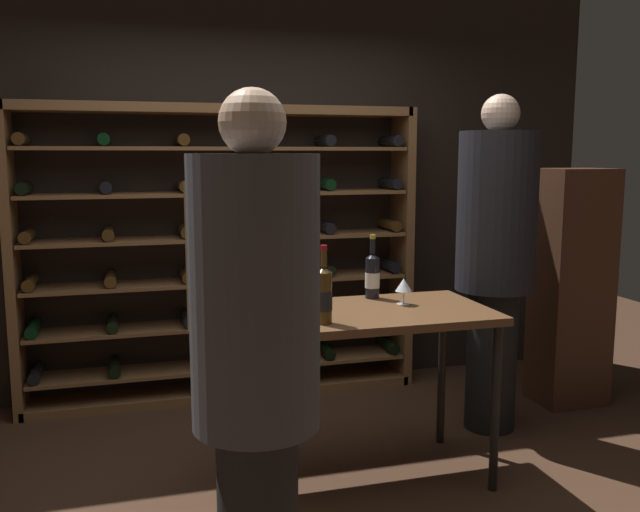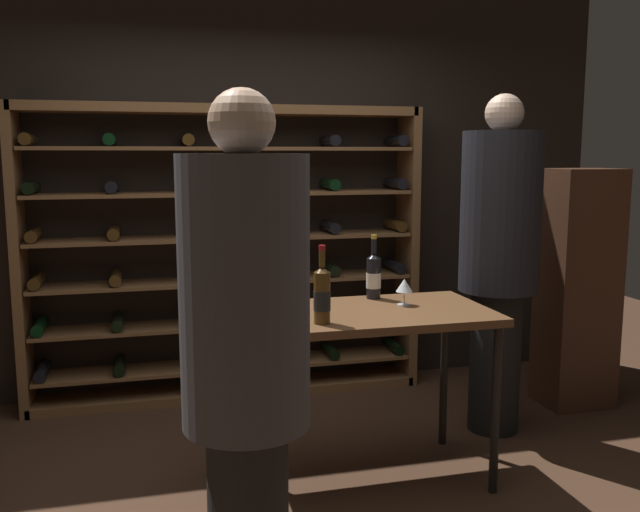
% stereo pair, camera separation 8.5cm
% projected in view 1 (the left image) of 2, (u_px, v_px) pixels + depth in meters
% --- Properties ---
extents(ground_plane, '(9.52, 9.52, 0.00)m').
position_uv_depth(ground_plane, '(303.00, 498.00, 3.33)').
color(ground_plane, '#472D1E').
extents(back_wall, '(5.30, 0.10, 2.99)m').
position_uv_depth(back_wall, '(239.00, 177.00, 4.78)').
color(back_wall, black).
rests_on(back_wall, ground).
extents(wine_rack, '(2.67, 0.32, 1.97)m').
position_uv_depth(wine_rack, '(221.00, 255.00, 4.61)').
color(wine_rack, brown).
rests_on(wine_rack, ground).
extents(tasting_table, '(1.35, 0.69, 0.89)m').
position_uv_depth(tasting_table, '(356.00, 328.00, 3.41)').
color(tasting_table, brown).
rests_on(tasting_table, ground).
extents(person_bystander_dark_jacket, '(0.46, 0.46, 2.00)m').
position_uv_depth(person_bystander_dark_jacket, '(495.00, 249.00, 4.04)').
color(person_bystander_dark_jacket, black).
rests_on(person_bystander_dark_jacket, ground).
extents(person_guest_plum_blouse, '(0.41, 0.41, 1.86)m').
position_uv_depth(person_guest_plum_blouse, '(256.00, 355.00, 2.17)').
color(person_guest_plum_blouse, '#242424').
rests_on(person_guest_plum_blouse, ground).
extents(display_cabinet, '(0.44, 0.36, 1.56)m').
position_uv_depth(display_cabinet, '(571.00, 287.00, 4.54)').
color(display_cabinet, '#4C2D1E').
rests_on(display_cabinet, ground).
extents(wine_bottle_gold_foil, '(0.08, 0.08, 0.36)m').
position_uv_depth(wine_bottle_gold_foil, '(241.00, 290.00, 3.25)').
color(wine_bottle_gold_foil, black).
rests_on(wine_bottle_gold_foil, tasting_table).
extents(wine_bottle_red_label, '(0.08, 0.08, 0.36)m').
position_uv_depth(wine_bottle_red_label, '(324.00, 295.00, 3.13)').
color(wine_bottle_red_label, '#4C3314').
rests_on(wine_bottle_red_label, tasting_table).
extents(wine_bottle_green_slim, '(0.08, 0.08, 0.34)m').
position_uv_depth(wine_bottle_green_slim, '(372.00, 275.00, 3.68)').
color(wine_bottle_green_slim, black).
rests_on(wine_bottle_green_slim, tasting_table).
extents(wine_glass_stemmed_center, '(0.09, 0.09, 0.14)m').
position_uv_depth(wine_glass_stemmed_center, '(404.00, 286.00, 3.53)').
color(wine_glass_stemmed_center, silver).
rests_on(wine_glass_stemmed_center, tasting_table).
extents(wine_glass_stemmed_right, '(0.08, 0.08, 0.14)m').
position_uv_depth(wine_glass_stemmed_right, '(284.00, 287.00, 3.48)').
color(wine_glass_stemmed_right, silver).
rests_on(wine_glass_stemmed_right, tasting_table).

